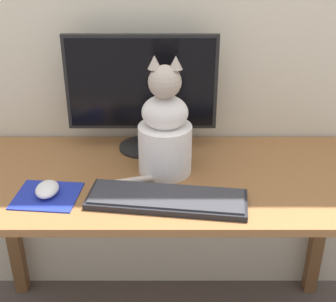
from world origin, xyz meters
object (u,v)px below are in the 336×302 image
object	(u,v)px
monitor	(143,89)
cat	(167,131)
keyboard	(169,199)
computer_mouse_left	(49,189)

from	to	relation	value
monitor	cat	xyz separation A→B (m)	(0.08, -0.17, -0.08)
keyboard	cat	distance (m)	0.23
computer_mouse_left	cat	size ratio (longest dim) A/B	0.25
keyboard	monitor	bearing A→B (deg)	111.35
keyboard	computer_mouse_left	bearing A→B (deg)	-178.56
monitor	cat	bearing A→B (deg)	-64.12
monitor	keyboard	size ratio (longest dim) A/B	1.07
computer_mouse_left	cat	world-z (taller)	cat
cat	monitor	bearing A→B (deg)	119.54
monitor	cat	distance (m)	0.20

